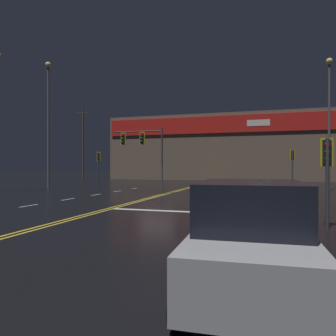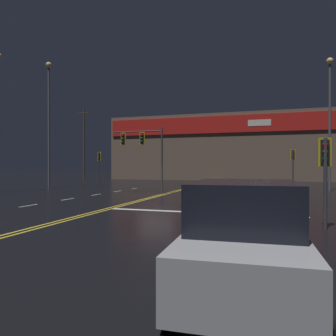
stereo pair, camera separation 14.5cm
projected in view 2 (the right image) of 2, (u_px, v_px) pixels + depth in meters
ground_plane at (156, 196)px, 23.14m from camera, size 200.00×200.00×0.00m
road_markings at (162, 198)px, 21.65m from camera, size 14.15×60.00×0.01m
traffic_signal_median at (141, 144)px, 25.82m from camera, size 4.16×0.36×5.14m
traffic_signal_corner_southeast at (325, 162)px, 11.19m from camera, size 0.42×0.36×3.12m
traffic_signal_corner_northeast at (293, 160)px, 30.29m from camera, size 0.42×0.36×3.72m
traffic_signal_corner_northwest at (99, 161)px, 35.69m from camera, size 0.42×0.36×3.71m
streetlight_near_right at (49, 111)px, 32.07m from camera, size 0.56×0.56×12.36m
streetlight_median_approach at (330, 108)px, 27.75m from camera, size 0.56×0.56×11.36m
parked_car at (245, 237)px, 5.49m from camera, size 2.18×4.38×1.88m
building_backdrop at (222, 148)px, 53.79m from camera, size 35.18×10.23×10.18m
utility_pole_row at (204, 142)px, 48.42m from camera, size 46.02×0.26×11.69m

